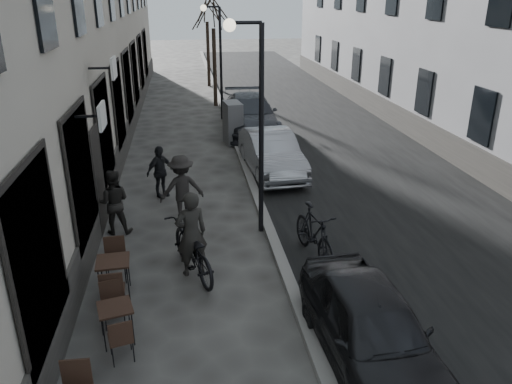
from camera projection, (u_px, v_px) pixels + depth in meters
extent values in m
cube|color=black|center=(312.00, 127.00, 22.31)|extent=(7.30, 60.00, 0.00)
cube|color=gray|center=(231.00, 128.00, 21.80)|extent=(0.25, 60.00, 0.12)
cylinder|color=black|center=(261.00, 135.00, 11.68)|extent=(0.12, 0.12, 5.00)
cylinder|color=black|center=(246.00, 23.00, 10.70)|extent=(0.70, 0.08, 0.08)
sphere|color=#FFF2CC|center=(230.00, 25.00, 10.67)|extent=(0.28, 0.28, 0.28)
cylinder|color=black|center=(221.00, 65.00, 22.70)|extent=(0.12, 0.12, 5.00)
cylinder|color=black|center=(211.00, 7.00, 21.71)|extent=(0.70, 0.08, 0.08)
sphere|color=#FFF2CC|center=(203.00, 8.00, 21.69)|extent=(0.28, 0.28, 0.28)
cylinder|color=black|center=(215.00, 68.00, 25.64)|extent=(0.20, 0.20, 3.90)
cylinder|color=black|center=(208.00, 55.00, 31.15)|extent=(0.20, 0.20, 3.90)
cube|color=black|center=(115.00, 308.00, 8.41)|extent=(0.68, 0.68, 0.04)
cylinder|color=black|center=(104.00, 336.00, 8.25)|extent=(0.02, 0.02, 0.65)
cylinder|color=black|center=(133.00, 329.00, 8.41)|extent=(0.02, 0.02, 0.65)
cylinder|color=black|center=(101.00, 320.00, 8.65)|extent=(0.02, 0.02, 0.65)
cylinder|color=black|center=(129.00, 314.00, 8.82)|extent=(0.02, 0.02, 0.65)
cube|color=black|center=(113.00, 261.00, 9.68)|extent=(0.68, 0.68, 0.04)
cylinder|color=black|center=(100.00, 287.00, 9.54)|extent=(0.02, 0.02, 0.73)
cylinder|color=black|center=(128.00, 284.00, 9.64)|extent=(0.02, 0.02, 0.73)
cylinder|color=black|center=(102.00, 273.00, 10.01)|extent=(0.02, 0.02, 0.73)
cylinder|color=black|center=(129.00, 270.00, 10.12)|extent=(0.02, 0.02, 0.73)
cube|color=#5E5E61|center=(233.00, 123.00, 19.57)|extent=(0.74, 1.16, 1.64)
imported|color=black|center=(192.00, 249.00, 10.51)|extent=(1.42, 2.31, 1.15)
imported|color=black|center=(191.00, 234.00, 10.37)|extent=(0.79, 0.64, 1.88)
imported|color=black|center=(114.00, 202.00, 12.22)|extent=(0.82, 0.65, 1.65)
imported|color=black|center=(182.00, 188.00, 12.88)|extent=(1.27, 0.89, 1.79)
imported|color=black|center=(160.00, 172.00, 14.45)|extent=(0.93, 0.87, 1.54)
imported|color=black|center=(371.00, 328.00, 7.91)|extent=(1.74, 3.97, 1.33)
imported|color=#95979D|center=(271.00, 153.00, 16.40)|extent=(1.79, 4.30, 1.38)
imported|color=#34373E|center=(250.00, 114.00, 21.19)|extent=(2.31, 5.36, 1.54)
imported|color=black|center=(314.00, 233.00, 11.11)|extent=(0.89, 2.10, 1.22)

